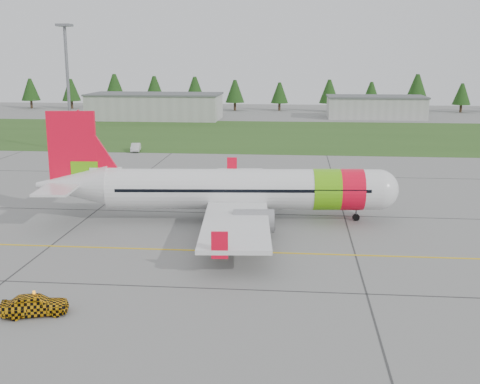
# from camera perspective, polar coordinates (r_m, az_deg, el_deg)

# --- Properties ---
(ground) EXTENTS (320.00, 320.00, 0.00)m
(ground) POSITION_cam_1_polar(r_m,az_deg,el_deg) (41.24, -2.19, -9.16)
(ground) COLOR gray
(ground) RESTS_ON ground
(aircraft) EXTENTS (34.47, 31.85, 10.44)m
(aircraft) POSITION_cam_1_polar(r_m,az_deg,el_deg) (57.06, -0.56, 0.23)
(aircraft) COLOR silver
(aircraft) RESTS_ON ground
(follow_me_car) EXTENTS (1.76, 1.92, 3.97)m
(follow_me_car) POSITION_cam_1_polar(r_m,az_deg,el_deg) (38.67, -19.01, -8.25)
(follow_me_car) COLOR #F9B30D
(follow_me_car) RESTS_ON ground
(service_van) EXTENTS (1.61, 1.54, 4.04)m
(service_van) POSITION_cam_1_polar(r_m,az_deg,el_deg) (100.83, -9.89, 4.95)
(service_van) COLOR silver
(service_van) RESTS_ON ground
(grass_strip) EXTENTS (320.00, 50.00, 0.03)m
(grass_strip) POSITION_cam_1_polar(r_m,az_deg,el_deg) (121.01, 2.93, 5.45)
(grass_strip) COLOR #30561E
(grass_strip) RESTS_ON ground
(taxi_guideline) EXTENTS (120.00, 0.25, 0.02)m
(taxi_guideline) POSITION_cam_1_polar(r_m,az_deg,el_deg) (48.70, -0.95, -5.65)
(taxi_guideline) COLOR gold
(taxi_guideline) RESTS_ON ground
(hangar_west) EXTENTS (32.00, 14.00, 6.00)m
(hangar_west) POSITION_cam_1_polar(r_m,az_deg,el_deg) (152.54, -8.02, 7.98)
(hangar_west) COLOR #A8A8A3
(hangar_west) RESTS_ON ground
(hangar_east) EXTENTS (24.00, 12.00, 5.20)m
(hangar_east) POSITION_cam_1_polar(r_m,az_deg,el_deg) (157.70, 12.73, 7.80)
(hangar_east) COLOR #A8A8A3
(hangar_east) RESTS_ON ground
(floodlight_mast) EXTENTS (0.50, 0.50, 20.00)m
(floodlight_mast) POSITION_cam_1_polar(r_m,az_deg,el_deg) (103.00, -15.97, 9.28)
(floodlight_mast) COLOR slate
(floodlight_mast) RESTS_ON ground
(treeline) EXTENTS (160.00, 8.00, 10.00)m
(treeline) POSITION_cam_1_polar(r_m,az_deg,el_deg) (176.30, 3.76, 9.36)
(treeline) COLOR #1C3F14
(treeline) RESTS_ON ground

